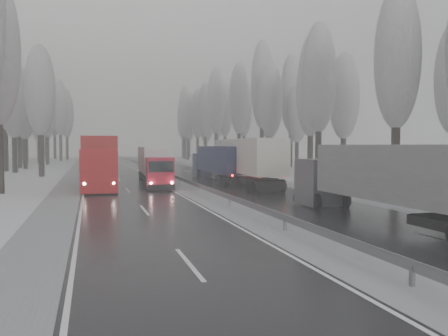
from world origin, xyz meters
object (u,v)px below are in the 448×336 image
truck_cream_box (243,159)px  truck_red_white (153,162)px  truck_red_red (102,158)px  truck_blue_box (219,161)px  box_truck_distant (147,157)px  truck_grey_tarp (394,178)px

truck_cream_box → truck_red_white: bearing=151.8°
truck_red_white → truck_red_red: truck_red_red is taller
truck_blue_box → box_truck_distant: bearing=92.2°
truck_grey_tarp → truck_red_red: truck_red_red is taller
box_truck_distant → truck_grey_tarp: bearing=-83.4°
box_truck_distant → truck_blue_box: bearing=-83.9°
truck_red_red → box_truck_distant: bearing=81.2°
box_truck_distant → truck_red_white: (-5.82, -51.20, 0.77)m
truck_red_white → truck_grey_tarp: bearing=-70.2°
box_truck_distant → truck_cream_box: bearing=-82.8°
truck_blue_box → box_truck_distant: 51.31m
truck_blue_box → truck_red_red: truck_red_red is taller
truck_blue_box → truck_red_white: (-6.75, 0.09, -0.04)m
truck_blue_box → truck_red_red: (-11.68, -1.13, 0.51)m
truck_blue_box → truck_red_white: truck_blue_box is taller
truck_grey_tarp → truck_red_red: 27.82m
truck_grey_tarp → truck_blue_box: bearing=91.5°
truck_grey_tarp → truck_red_red: (-12.80, 24.69, 0.42)m
truck_blue_box → box_truck_distant: truck_blue_box is taller
truck_grey_tarp → truck_red_white: truck_grey_tarp is taller
box_truck_distant → truck_red_red: (-10.75, -52.43, 1.32)m
truck_blue_box → truck_red_white: bearing=-179.6°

